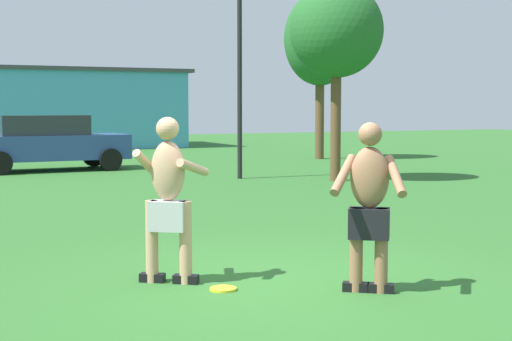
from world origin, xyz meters
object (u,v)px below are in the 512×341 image
(player_in_black, at_px, (369,203))
(car_blue_near_post, at_px, (48,142))
(lamp_post, at_px, (240,51))
(frisbee, at_px, (223,289))
(tree_right_field, at_px, (320,40))
(player_near, at_px, (168,195))
(tree_left_field, at_px, (336,32))

(player_in_black, distance_m, car_blue_near_post, 15.82)
(player_in_black, xyz_separation_m, lamp_post, (3.68, 11.29, 2.32))
(frisbee, distance_m, tree_right_field, 19.55)
(car_blue_near_post, bearing_deg, player_in_black, -88.97)
(player_near, xyz_separation_m, tree_left_field, (7.21, 8.53, 2.72))
(player_in_black, distance_m, tree_left_field, 11.57)
(lamp_post, bearing_deg, player_in_black, -108.07)
(frisbee, xyz_separation_m, tree_right_field, (10.43, 16.02, 4.10))
(tree_right_field, bearing_deg, frisbee, -123.06)
(car_blue_near_post, height_order, tree_left_field, tree_left_field)
(car_blue_near_post, height_order, tree_right_field, tree_right_field)
(car_blue_near_post, distance_m, lamp_post, 6.47)
(player_in_black, bearing_deg, tree_right_field, 61.25)
(tree_left_field, xyz_separation_m, tree_right_field, (3.60, 6.95, 0.48))
(car_blue_near_post, distance_m, tree_left_field, 8.88)
(player_near, height_order, player_in_black, player_near)
(lamp_post, distance_m, tree_left_field, 2.47)
(player_near, relative_size, tree_right_field, 0.30)
(player_near, distance_m, lamp_post, 11.61)
(player_near, bearing_deg, tree_left_field, 49.79)
(player_in_black, xyz_separation_m, car_blue_near_post, (-0.29, 15.82, -0.06))
(player_in_black, relative_size, frisbee, 6.18)
(player_in_black, xyz_separation_m, tree_left_field, (5.57, 9.76, 2.75))
(car_blue_near_post, relative_size, tree_right_field, 0.76)
(player_in_black, bearing_deg, lamp_post, 71.93)
(player_in_black, height_order, car_blue_near_post, player_in_black)
(lamp_post, height_order, tree_right_field, tree_right_field)
(player_in_black, bearing_deg, car_blue_near_post, 91.03)
(car_blue_near_post, bearing_deg, tree_left_field, -45.98)
(car_blue_near_post, xyz_separation_m, lamp_post, (3.97, -4.52, 2.38))
(car_blue_near_post, bearing_deg, player_near, -95.30)
(player_near, xyz_separation_m, tree_right_field, (10.81, 15.48, 3.20))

